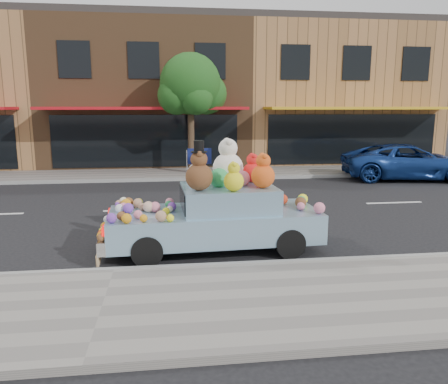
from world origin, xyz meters
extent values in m
plane|color=black|center=(0.00, 0.00, 0.00)|extent=(120.00, 120.00, 0.00)
cube|color=gray|center=(0.00, -6.50, 0.06)|extent=(60.00, 3.00, 0.12)
cube|color=gray|center=(0.00, 6.50, 0.06)|extent=(60.00, 3.00, 0.12)
cube|color=gray|center=(0.00, -5.00, 0.07)|extent=(60.00, 0.12, 0.13)
cube|color=gray|center=(0.00, 5.00, 0.07)|extent=(60.00, 0.12, 0.13)
cube|color=brown|center=(0.00, 12.00, 3.50)|extent=(10.00, 8.00, 7.00)
cube|color=#332D2B|center=(0.00, 12.00, 7.15)|extent=(10.00, 8.00, 0.30)
cube|color=black|center=(0.00, 7.98, 1.40)|extent=(8.50, 0.06, 2.40)
cube|color=#B71019|center=(0.00, 7.10, 2.90)|extent=(9.00, 1.80, 0.12)
cube|color=black|center=(-3.00, 7.98, 5.00)|extent=(1.40, 0.06, 1.60)
cube|color=black|center=(0.00, 7.98, 5.00)|extent=(1.40, 0.06, 1.60)
cube|color=black|center=(3.00, 7.98, 5.00)|extent=(1.40, 0.06, 1.60)
cube|color=#A17043|center=(10.00, 12.00, 3.50)|extent=(10.00, 8.00, 7.00)
cube|color=#332D2B|center=(10.00, 12.00, 7.15)|extent=(10.00, 8.00, 0.30)
cube|color=black|center=(10.00, 7.98, 1.40)|extent=(8.50, 0.06, 2.40)
cube|color=gold|center=(10.00, 7.10, 2.90)|extent=(9.00, 1.80, 0.12)
cube|color=black|center=(7.00, 7.98, 5.00)|extent=(1.40, 0.06, 1.60)
cube|color=black|center=(10.00, 7.98, 5.00)|extent=(1.40, 0.06, 1.60)
cube|color=black|center=(13.00, 7.98, 5.00)|extent=(1.40, 0.06, 1.60)
cylinder|color=#38281C|center=(2.00, 6.50, 1.60)|extent=(0.28, 0.28, 3.20)
sphere|color=#144513|center=(2.00, 6.50, 3.92)|extent=(2.60, 2.60, 2.60)
sphere|color=#144513|center=(2.70, 6.80, 3.52)|extent=(1.80, 1.80, 1.80)
sphere|color=#144513|center=(1.40, 6.30, 3.42)|extent=(1.60, 1.60, 1.60)
sphere|color=#144513|center=(2.20, 5.90, 3.32)|extent=(1.40, 1.40, 1.40)
sphere|color=#144513|center=(1.70, 7.10, 3.62)|extent=(1.60, 1.60, 1.60)
imported|color=navy|center=(10.80, 4.21, 0.73)|extent=(5.54, 3.22, 1.45)
cylinder|color=black|center=(3.37, -4.52, 0.30)|extent=(0.61, 0.23, 0.60)
cylinder|color=black|center=(3.30, -2.97, 0.30)|extent=(0.61, 0.23, 0.60)
cylinder|color=black|center=(0.57, -4.65, 0.30)|extent=(0.61, 0.23, 0.60)
cylinder|color=black|center=(0.50, -3.09, 0.30)|extent=(0.61, 0.23, 0.60)
cube|color=#84ABC5|center=(1.93, -3.81, 0.55)|extent=(4.37, 1.89, 0.60)
cube|color=#84ABC5|center=(2.23, -3.80, 1.10)|extent=(1.97, 1.58, 0.50)
cube|color=silver|center=(-0.29, -3.91, 0.40)|extent=(0.24, 1.79, 0.26)
cube|color=red|center=(-0.20, -4.59, 0.72)|extent=(0.07, 0.28, 0.16)
cube|color=red|center=(-0.27, -3.23, 0.72)|extent=(0.07, 0.28, 0.16)
cube|color=black|center=(1.28, -3.84, 1.10)|extent=(0.10, 1.30, 0.40)
sphere|color=#522E17|center=(1.60, -4.17, 1.62)|extent=(0.54, 0.54, 0.54)
sphere|color=#522E17|center=(1.60, -4.17, 1.97)|extent=(0.33, 0.33, 0.33)
sphere|color=#522E17|center=(1.60, -4.29, 2.07)|extent=(0.13, 0.13, 0.13)
sphere|color=#522E17|center=(1.60, -4.06, 2.07)|extent=(0.13, 0.13, 0.13)
cylinder|color=black|center=(1.60, -4.17, 2.11)|extent=(0.32, 0.32, 0.02)
cylinder|color=black|center=(1.60, -4.17, 2.22)|extent=(0.20, 0.20, 0.22)
sphere|color=#F3E3C1|center=(2.27, -3.44, 1.68)|extent=(0.66, 0.66, 0.66)
sphere|color=#F3E3C1|center=(2.27, -3.44, 2.10)|extent=(0.41, 0.41, 0.41)
sphere|color=#F3E3C1|center=(2.27, -3.59, 2.24)|extent=(0.16, 0.16, 0.16)
sphere|color=#F3E3C1|center=(2.27, -3.30, 2.24)|extent=(0.16, 0.16, 0.16)
sphere|color=#CA4813|center=(2.89, -4.07, 1.59)|extent=(0.48, 0.48, 0.48)
sphere|color=#CA4813|center=(2.89, -4.07, 1.90)|extent=(0.30, 0.30, 0.30)
sphere|color=#CA4813|center=(2.89, -4.17, 2.00)|extent=(0.11, 0.11, 0.11)
sphere|color=#CA4813|center=(2.89, -3.96, 2.00)|extent=(0.11, 0.11, 0.11)
sphere|color=red|center=(2.81, -3.37, 1.57)|extent=(0.43, 0.43, 0.43)
sphere|color=red|center=(2.81, -3.37, 1.84)|extent=(0.27, 0.27, 0.27)
sphere|color=red|center=(2.81, -3.46, 1.93)|extent=(0.10, 0.10, 0.10)
sphere|color=red|center=(2.81, -3.28, 1.93)|extent=(0.10, 0.10, 0.10)
sphere|color=white|center=(1.61, -3.37, 1.57)|extent=(0.44, 0.44, 0.44)
sphere|color=white|center=(1.61, -3.37, 1.85)|extent=(0.27, 0.27, 0.27)
sphere|color=white|center=(1.61, -3.47, 1.94)|extent=(0.10, 0.10, 0.10)
sphere|color=white|center=(1.61, -3.28, 1.94)|extent=(0.10, 0.10, 0.10)
sphere|color=yellow|center=(2.26, -4.34, 1.55)|extent=(0.39, 0.39, 0.39)
sphere|color=yellow|center=(2.26, -4.34, 1.80)|extent=(0.24, 0.24, 0.24)
sphere|color=yellow|center=(2.26, -4.43, 1.88)|extent=(0.09, 0.09, 0.09)
sphere|color=yellow|center=(2.26, -4.26, 1.88)|extent=(0.09, 0.09, 0.09)
sphere|color=#268D49|center=(2.03, -3.80, 1.53)|extent=(0.40, 0.40, 0.40)
sphere|color=#CC667E|center=(2.53, -3.73, 1.50)|extent=(0.32, 0.32, 0.32)
sphere|color=#CC667E|center=(0.41, -4.33, 0.94)|extent=(0.17, 0.17, 0.17)
sphere|color=silver|center=(0.00, -3.74, 0.94)|extent=(0.17, 0.17, 0.17)
sphere|color=#986E53|center=(-0.07, -3.25, 0.93)|extent=(0.15, 0.15, 0.15)
sphere|color=yellow|center=(0.94, -4.08, 0.93)|extent=(0.15, 0.15, 0.15)
sphere|color=#986E53|center=(0.45, -3.65, 0.93)|extent=(0.16, 0.16, 0.16)
sphere|color=#BF7B11|center=(0.22, -4.64, 0.95)|extent=(0.19, 0.19, 0.19)
sphere|color=#268D49|center=(0.39, -3.36, 0.92)|extent=(0.14, 0.14, 0.14)
sphere|color=#986E53|center=(0.85, -4.59, 0.96)|extent=(0.21, 0.21, 0.21)
sphere|color=#CC667E|center=(0.13, -3.21, 0.94)|extent=(0.18, 0.18, 0.18)
sphere|color=#67329A|center=(-0.08, -3.28, 0.92)|extent=(0.13, 0.13, 0.13)
sphere|color=#67329A|center=(0.18, -3.84, 0.96)|extent=(0.21, 0.21, 0.21)
sphere|color=#BF7B11|center=(0.10, -3.38, 0.95)|extent=(0.21, 0.21, 0.21)
sphere|color=#CC667E|center=(0.72, -3.81, 0.96)|extent=(0.21, 0.21, 0.21)
sphere|color=brown|center=(0.10, -4.40, 0.94)|extent=(0.18, 0.18, 0.18)
sphere|color=beige|center=(1.01, -3.87, 0.92)|extent=(0.13, 0.13, 0.13)
sphere|color=beige|center=(0.02, -3.12, 0.94)|extent=(0.19, 0.19, 0.19)
sphere|color=#67329A|center=(1.06, -3.73, 0.94)|extent=(0.18, 0.18, 0.18)
sphere|color=#BF7B11|center=(0.52, -4.58, 0.92)|extent=(0.15, 0.15, 0.15)
sphere|color=#268D49|center=(0.99, -3.45, 0.93)|extent=(0.15, 0.15, 0.15)
sphere|color=yellow|center=(1.02, -4.62, 0.92)|extent=(0.15, 0.15, 0.15)
sphere|color=#67329A|center=(0.74, -3.78, 0.93)|extent=(0.16, 0.16, 0.16)
sphere|color=#CC667E|center=(1.01, -3.35, 0.94)|extent=(0.19, 0.19, 0.19)
sphere|color=#67329A|center=(-0.06, -4.58, 0.95)|extent=(0.19, 0.19, 0.19)
sphere|color=#CC667E|center=(0.07, -3.67, 0.94)|extent=(0.18, 0.18, 0.18)
sphere|color=brown|center=(0.13, -3.23, 0.95)|extent=(0.20, 0.20, 0.20)
sphere|color=#986E53|center=(0.34, -3.38, 0.95)|extent=(0.20, 0.20, 0.20)
sphere|color=yellow|center=(0.35, -3.29, 0.94)|extent=(0.18, 0.18, 0.18)
sphere|color=#AD2B12|center=(0.75, -3.60, 0.92)|extent=(0.14, 0.14, 0.14)
sphere|color=#D8A88C|center=(0.58, -3.82, 0.97)|extent=(0.22, 0.22, 0.22)
sphere|color=#67329A|center=(-0.28, -4.08, 0.60)|extent=(0.14, 0.14, 0.14)
sphere|color=#AD2B12|center=(-0.26, -4.45, 0.62)|extent=(0.17, 0.17, 0.17)
sphere|color=yellow|center=(-0.27, -4.27, 0.61)|extent=(0.17, 0.17, 0.17)
sphere|color=#BF7B11|center=(-0.25, -4.60, 0.62)|extent=(0.17, 0.17, 0.17)
sphere|color=#BF7B11|center=(-0.28, -3.93, 0.61)|extent=(0.17, 0.17, 0.17)
sphere|color=yellow|center=(-0.27, -4.36, 0.60)|extent=(0.14, 0.14, 0.14)
sphere|color=#BF7B11|center=(-0.26, -4.54, 0.61)|extent=(0.17, 0.17, 0.17)
sphere|color=silver|center=(-0.31, -3.36, 0.61)|extent=(0.17, 0.17, 0.17)
sphere|color=yellow|center=(-0.31, -3.34, 0.60)|extent=(0.14, 0.14, 0.14)
sphere|color=brown|center=(-0.25, -4.67, 0.61)|extent=(0.15, 0.15, 0.15)
sphere|color=yellow|center=(3.93, -3.47, 0.96)|extent=(0.23, 0.23, 0.23)
sphere|color=yellow|center=(3.40, -3.41, 0.94)|extent=(0.18, 0.18, 0.18)
sphere|color=beige|center=(3.25, -3.66, 0.93)|extent=(0.17, 0.17, 0.17)
sphere|color=#268D49|center=(3.84, -3.64, 0.96)|extent=(0.22, 0.22, 0.22)
sphere|color=#CC667E|center=(3.72, -4.02, 0.93)|extent=(0.17, 0.17, 0.17)
sphere|color=brown|center=(3.77, -3.82, 0.97)|extent=(0.24, 0.24, 0.24)
sphere|color=#CC667E|center=(4.00, -4.36, 0.97)|extent=(0.23, 0.23, 0.23)
sphere|color=#AD2B12|center=(3.48, -3.45, 0.96)|extent=(0.23, 0.23, 0.23)
cylinder|color=#997A54|center=(-0.33, -4.76, 0.17)|extent=(0.06, 0.06, 0.17)
sphere|color=#997A54|center=(-0.33, -4.76, 0.26)|extent=(0.07, 0.07, 0.07)
cylinder|color=#997A54|center=(-0.33, -4.66, 0.17)|extent=(0.06, 0.06, 0.17)
sphere|color=#997A54|center=(-0.33, -4.66, 0.26)|extent=(0.07, 0.07, 0.07)
cylinder|color=#997A54|center=(-0.34, -4.56, 0.17)|extent=(0.06, 0.06, 0.17)
sphere|color=#997A54|center=(-0.34, -4.56, 0.26)|extent=(0.07, 0.07, 0.07)
cylinder|color=#997A54|center=(-0.34, -4.46, 0.17)|extent=(0.06, 0.06, 0.17)
sphere|color=#997A54|center=(-0.34, -4.46, 0.26)|extent=(0.07, 0.07, 0.07)
cylinder|color=#997A54|center=(-0.35, -4.36, 0.17)|extent=(0.06, 0.06, 0.17)
sphere|color=#997A54|center=(-0.35, -4.36, 0.26)|extent=(0.07, 0.07, 0.07)
cylinder|color=#997A54|center=(-0.35, -4.26, 0.17)|extent=(0.06, 0.06, 0.17)
sphere|color=#997A54|center=(-0.35, -4.26, 0.26)|extent=(0.07, 0.07, 0.07)
cylinder|color=#997A54|center=(-0.35, -4.16, 0.17)|extent=(0.06, 0.06, 0.17)
sphere|color=#997A54|center=(-0.35, -4.16, 0.26)|extent=(0.07, 0.07, 0.07)
cylinder|color=#997A54|center=(-0.36, -4.06, 0.17)|extent=(0.06, 0.06, 0.17)
sphere|color=#997A54|center=(-0.36, -4.06, 0.26)|extent=(0.07, 0.07, 0.07)
cylinder|color=#997A54|center=(-0.36, -3.96, 0.17)|extent=(0.06, 0.06, 0.17)
sphere|color=#997A54|center=(-0.36, -3.96, 0.26)|extent=(0.07, 0.07, 0.07)
cylinder|color=#997A54|center=(-0.37, -3.86, 0.17)|extent=(0.06, 0.06, 0.17)
sphere|color=#997A54|center=(-0.37, -3.86, 0.26)|extent=(0.07, 0.07, 0.07)
cylinder|color=#997A54|center=(-0.37, -3.76, 0.17)|extent=(0.06, 0.06, 0.17)
sphere|color=#997A54|center=(-0.37, -3.76, 0.26)|extent=(0.07, 0.07, 0.07)
cylinder|color=#997A54|center=(-0.38, -3.66, 0.17)|extent=(0.06, 0.06, 0.17)
sphere|color=#997A54|center=(-0.38, -3.66, 0.26)|extent=(0.07, 0.07, 0.07)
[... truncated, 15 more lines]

